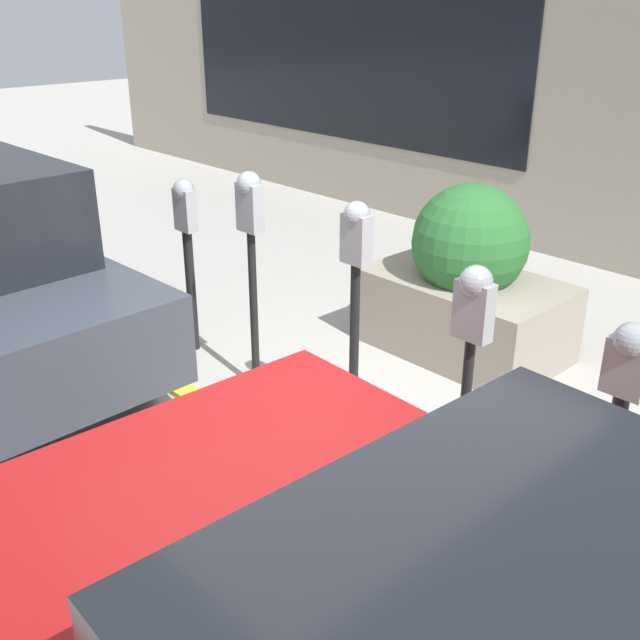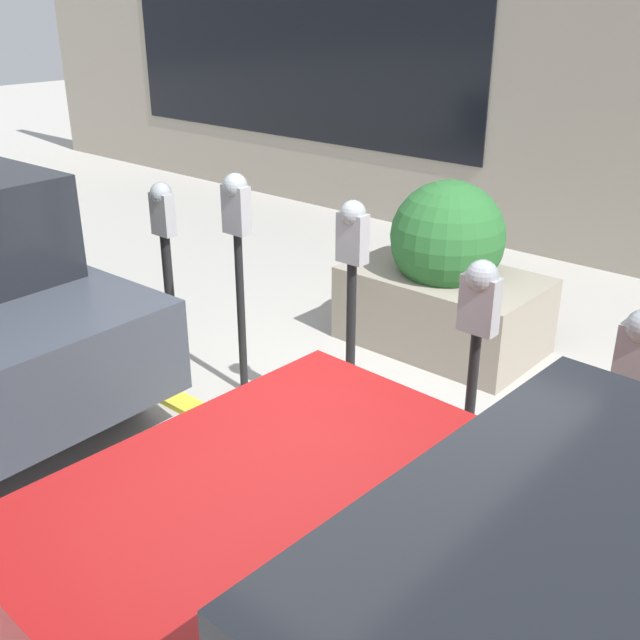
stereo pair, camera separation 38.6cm
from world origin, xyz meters
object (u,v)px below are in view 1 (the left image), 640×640
(planter_box, at_px, (467,283))
(parking_meter_farthest, at_px, (187,235))
(parking_meter_middle, at_px, (356,271))
(parking_meter_second, at_px, (472,329))
(parking_meter_nearest, at_px, (619,411))
(parking_meter_fourth, at_px, (251,230))

(planter_box, bearing_deg, parking_meter_farthest, 45.99)
(parking_meter_middle, bearing_deg, parking_meter_second, 176.10)
(parking_meter_nearest, distance_m, planter_box, 2.50)
(parking_meter_second, distance_m, parking_meter_farthest, 2.58)
(parking_meter_second, xyz_separation_m, planter_box, (1.14, -1.55, -0.48))
(parking_meter_fourth, bearing_deg, parking_meter_second, 179.48)
(parking_meter_middle, bearing_deg, parking_meter_fourth, 2.66)
(parking_meter_middle, xyz_separation_m, parking_meter_fourth, (0.90, 0.04, 0.05))
(parking_meter_nearest, xyz_separation_m, parking_meter_second, (0.79, -0.01, 0.12))
(parking_meter_fourth, bearing_deg, planter_box, -111.98)
(parking_meter_fourth, height_order, planter_box, parking_meter_fourth)
(parking_meter_second, xyz_separation_m, parking_meter_farthest, (2.57, -0.06, -0.11))
(parking_meter_middle, xyz_separation_m, planter_box, (0.29, -1.49, -0.54))
(parking_meter_nearest, bearing_deg, planter_box, -39.12)
(planter_box, bearing_deg, parking_meter_second, 126.27)
(parking_meter_second, height_order, parking_meter_fourth, parking_meter_fourth)
(parking_meter_fourth, xyz_separation_m, parking_meter_farthest, (0.82, -0.04, -0.23))
(parking_meter_middle, distance_m, parking_meter_farthest, 1.73)
(parking_meter_nearest, relative_size, parking_meter_farthest, 0.99)
(parking_meter_second, distance_m, parking_meter_fourth, 1.76)
(parking_meter_nearest, relative_size, planter_box, 0.89)
(parking_meter_farthest, bearing_deg, parking_meter_fourth, 176.88)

